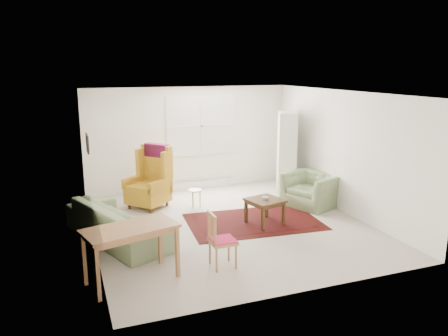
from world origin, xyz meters
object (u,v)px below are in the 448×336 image
object	(u,v)px
stool	(195,198)
desk_chair	(223,240)
coffee_table	(265,211)
desk	(132,254)
wingback_chair	(147,177)
cabinet	(287,152)
armchair	(312,187)
sofa	(118,214)

from	to	relation	value
stool	desk_chair	distance (m)	2.96
coffee_table	desk	size ratio (longest dim) A/B	0.48
wingback_chair	cabinet	size ratio (longest dim) A/B	0.69
wingback_chair	desk	size ratio (longest dim) A/B	1.05
coffee_table	cabinet	bearing A→B (deg)	51.86
armchair	stool	world-z (taller)	armchair
wingback_chair	cabinet	world-z (taller)	cabinet
cabinet	desk	xyz separation A→B (m)	(-4.20, -3.28, -0.56)
coffee_table	desk_chair	size ratio (longest dim) A/B	0.71
cabinet	desk	world-z (taller)	cabinet
coffee_table	desk	bearing A→B (deg)	-152.54
stool	cabinet	size ratio (longest dim) A/B	0.20
sofa	desk_chair	world-z (taller)	sofa
armchair	coffee_table	xyz separation A→B (m)	(-1.45, -0.69, -0.17)
desk	desk_chair	bearing A→B (deg)	-0.99
cabinet	sofa	bearing A→B (deg)	-134.79
coffee_table	cabinet	xyz separation A→B (m)	(1.45, 1.85, 0.72)
armchair	desk_chair	world-z (taller)	desk_chair
sofa	coffee_table	distance (m)	2.74
coffee_table	stool	size ratio (longest dim) A/B	1.56
armchair	coffee_table	distance (m)	1.62
stool	desk_chair	world-z (taller)	desk_chair
cabinet	desk	bearing A→B (deg)	-118.73
sofa	wingback_chair	distance (m)	1.84
armchair	wingback_chair	distance (m)	3.55
armchair	stool	size ratio (longest dim) A/B	2.78
coffee_table	armchair	bearing A→B (deg)	25.47
wingback_chair	coffee_table	distance (m)	2.65
stool	desk	world-z (taller)	desk
wingback_chair	coffee_table	xyz separation A→B (m)	(1.91, -1.80, -0.42)
stool	cabinet	distance (m)	2.55
wingback_chair	stool	world-z (taller)	wingback_chair
armchair	cabinet	distance (m)	1.28
stool	desk_chair	size ratio (longest dim) A/B	0.45
armchair	coffee_table	bearing A→B (deg)	-87.28
sofa	coffee_table	size ratio (longest dim) A/B	3.76
wingback_chair	stool	distance (m)	1.12
stool	desk	bearing A→B (deg)	-121.80
sofa	stool	size ratio (longest dim) A/B	5.88
desk	sofa	bearing A→B (deg)	89.28
cabinet	armchair	bearing A→B (deg)	-66.70
desk_chair	coffee_table	bearing A→B (deg)	-43.56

